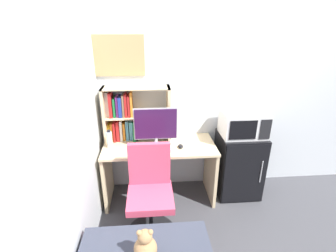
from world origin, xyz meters
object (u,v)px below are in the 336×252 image
Objects in this scene: monitor at (156,126)px; keyboard at (156,149)px; mini_fridge at (238,165)px; microwave at (243,124)px; water_bottle at (110,140)px; wall_corkboard at (114,56)px; computer_mouse at (181,146)px; desk_chair at (150,198)px; teddy_bear at (145,246)px; hutch_bookshelf at (127,115)px.

monitor reaches higher than keyboard.
microwave reaches higher than mini_fridge.
keyboard is 0.54m from water_bottle.
wall_corkboard is (-1.49, 0.26, 1.33)m from mini_fridge.
microwave is (0.76, 0.12, 0.20)m from computer_mouse.
desk_chair is 3.80× the size of teddy_bear.
teddy_bear is at bearing -95.58° from monitor.
mini_fridge is (1.57, 0.05, -0.44)m from water_bottle.
monitor is at bearing -177.12° from mini_fridge.
hutch_bookshelf is 1.55m from teddy_bear.
hutch_bookshelf is 1.39m from microwave.
teddy_bear is at bearing -81.86° from hutch_bookshelf.
computer_mouse is at bearing -170.97° from microwave.
monitor is 1.14× the size of keyboard.
mini_fridge reaches higher than teddy_bear.
computer_mouse is (0.29, 0.03, 0.01)m from keyboard.
wall_corkboard is at bearing 137.14° from keyboard.
microwave reaches higher than computer_mouse.
computer_mouse reaches higher than teddy_bear.
monitor is 0.37m from computer_mouse.
microwave is at bearing 1.96° from water_bottle.
water_bottle is at bearing 175.21° from computer_mouse.
computer_mouse reaches higher than keyboard.
desk_chair is (-0.08, -0.53, -0.57)m from monitor.
mini_fridge is 1.20× the size of wall_corkboard.
monitor is 0.51× the size of desk_chair.
teddy_bear is (0.21, -1.46, -0.49)m from hutch_bookshelf.
computer_mouse is 1.27m from wall_corkboard.
water_bottle reaches higher than computer_mouse.
computer_mouse is 1.26m from teddy_bear.
wall_corkboard is (-0.45, 0.31, 0.74)m from monitor.
keyboard is at bearing -174.16° from computer_mouse.
hutch_bookshelf reaches higher than desk_chair.
desk_chair is at bearing -98.81° from monitor.
water_bottle is (-0.53, 0.00, -0.15)m from monitor.
mini_fridge is at bearing 8.00° from keyboard.
wall_corkboard is (-0.36, 0.84, 1.31)m from desk_chair.
computer_mouse is 0.85m from mini_fridge.
monitor is 0.26m from keyboard.
microwave reaches higher than keyboard.
mini_fridge is 1.27m from desk_chair.
wall_corkboard is (-1.49, 0.25, 0.77)m from microwave.
hutch_bookshelf is at bearing 98.14° from teddy_bear.
hutch_bookshelf is 3.06× the size of teddy_bear.
mini_fridge is (1.05, 0.15, -0.35)m from keyboard.
teddy_bear is (0.41, -1.25, -0.26)m from water_bottle.
monitor is 1.93× the size of teddy_bear.
computer_mouse is 0.09× the size of desk_chair.
keyboard is 5.01× the size of computer_mouse.
water_bottle is at bearing -178.15° from mini_fridge.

